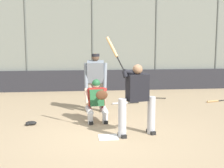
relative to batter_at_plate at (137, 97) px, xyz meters
The scene contains 12 objects.
ground_plane 1.10m from the batter_at_plate, ahead, with size 160.00×160.00×0.00m, color tan.
home_plate_marker 1.09m from the batter_at_plate, ahead, with size 0.43×0.43×0.01m, color white.
backstop_fence 6.70m from the batter_at_plate, 84.31° to the right, with size 16.46×0.08×4.45m.
padding_wall 6.46m from the batter_at_plate, 84.22° to the right, with size 16.05×0.18×0.87m, color #28282D.
bleachers_beyond 9.38m from the batter_at_plate, 88.72° to the right, with size 11.47×3.05×1.80m.
batter_at_plate is the anchor object (origin of this frame).
catcher_behind_plate 1.52m from the batter_at_plate, 57.01° to the right, with size 0.61×0.72×1.12m.
umpire_home 2.57m from the batter_at_plate, 72.65° to the right, with size 0.71×0.48×1.75m.
spare_bat_by_padding 4.92m from the batter_at_plate, 134.67° to the right, with size 0.81×0.28×0.07m.
spare_bat_third_base_side 3.54m from the batter_at_plate, 92.84° to the right, with size 0.92×0.15×0.07m.
spare_bat_first_base_side 4.59m from the batter_at_plate, 107.57° to the right, with size 0.83×0.28×0.07m.
fielding_glove_on_dirt 2.87m from the batter_at_plate, 24.47° to the right, with size 0.28×0.21×0.10m.
Camera 1 is at (0.66, 6.63, 2.14)m, focal length 50.00 mm.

